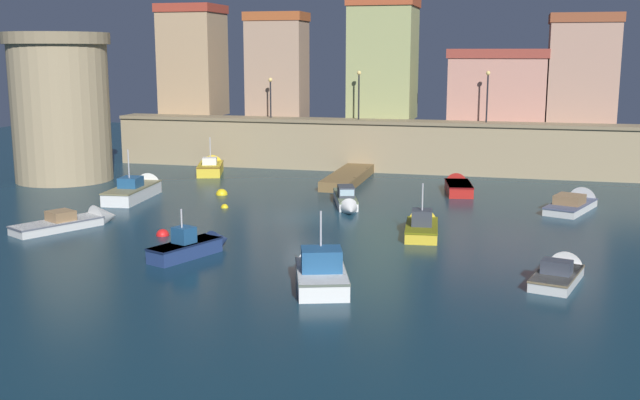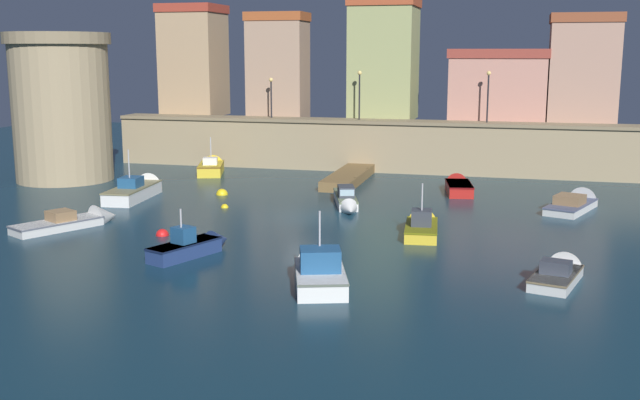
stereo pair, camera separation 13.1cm
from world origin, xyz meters
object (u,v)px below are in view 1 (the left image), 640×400
moored_boat_8 (576,203)px  moored_boat_4 (347,200)px  moored_boat_3 (458,186)px  mooring_buoy_1 (225,208)px  quay_lamp_2 (488,89)px  moored_boat_2 (194,246)px  moored_boat_5 (211,167)px  moored_boat_1 (561,272)px  moored_boat_7 (138,189)px  mooring_buoy_2 (222,195)px  quay_lamp_1 (359,88)px  mooring_buoy_0 (163,235)px  fortress_tower (61,107)px  quay_lamp_0 (270,91)px  moored_boat_6 (422,225)px  moored_boat_10 (320,270)px  moored_boat_0 (76,221)px

moored_boat_8 → moored_boat_4: bearing=123.2°
moored_boat_3 → mooring_buoy_1: bearing=114.4°
quay_lamp_2 → moored_boat_2: (-11.79, -26.93, -5.99)m
moored_boat_5 → mooring_buoy_1: (5.91, -12.33, -0.46)m
moored_boat_1 → mooring_buoy_1: size_ratio=10.15×
moored_boat_1 → mooring_buoy_1: 21.22m
moored_boat_7 → mooring_buoy_2: bearing=-73.7°
quay_lamp_1 → mooring_buoy_0: bearing=-102.3°
mooring_buoy_1 → moored_boat_3: bearing=34.2°
moored_boat_2 → fortress_tower: bearing=68.0°
quay_lamp_1 → moored_boat_5: size_ratio=0.72×
quay_lamp_2 → moored_boat_2: quay_lamp_2 is taller
quay_lamp_0 → quay_lamp_2: quay_lamp_2 is taller
quay_lamp_0 → mooring_buoy_0: (1.96, -23.83, -6.06)m
fortress_tower → quay_lamp_2: size_ratio=2.76×
fortress_tower → moored_boat_2: size_ratio=2.23×
quay_lamp_1 → moored_boat_2: quay_lamp_1 is taller
quay_lamp_1 → moored_boat_4: bearing=-81.2°
moored_boat_4 → moored_boat_6: bearing=25.5°
moored_boat_7 → moored_boat_3: bearing=-75.9°
quay_lamp_2 → moored_boat_1: 27.70m
quay_lamp_0 → quay_lamp_1: quay_lamp_1 is taller
moored_boat_10 → quay_lamp_0: bearing=3.7°
moored_boat_6 → mooring_buoy_1: size_ratio=11.00×
quay_lamp_1 → quay_lamp_2: quay_lamp_2 is taller
mooring_buoy_2 → moored_boat_2: bearing=-73.2°
moored_boat_0 → moored_boat_4: (12.75, 8.74, 0.09)m
moored_boat_2 → mooring_buoy_0: moored_boat_2 is taller
moored_boat_4 → moored_boat_5: size_ratio=1.23×
fortress_tower → quay_lamp_2: 30.91m
moored_boat_0 → moored_boat_6: (17.93, 3.17, 0.10)m
moored_boat_2 → moored_boat_10: moored_boat_10 is taller
moored_boat_7 → quay_lamp_1: bearing=-43.2°
moored_boat_1 → moored_boat_3: bearing=31.1°
quay_lamp_0 → moored_boat_0: 24.06m
mooring_buoy_0 → moored_boat_8: bearing=31.0°
quay_lamp_0 → moored_boat_7: (-4.22, -14.51, -5.57)m
mooring_buoy_0 → moored_boat_3: bearing=50.2°
moored_boat_1 → moored_boat_2: bearing=105.5°
moored_boat_1 → fortress_tower: bearing=78.1°
moored_boat_7 → moored_boat_2: bearing=-148.4°
mooring_buoy_0 → moored_boat_10: bearing=-30.5°
moored_boat_6 → moored_boat_7: moored_boat_7 is taller
moored_boat_2 → moored_boat_4: 13.28m
mooring_buoy_0 → mooring_buoy_1: (0.47, 7.32, 0.00)m
quay_lamp_0 → moored_boat_10: 32.21m
moored_boat_7 → moored_boat_8: moored_boat_7 is taller
moored_boat_6 → moored_boat_8: size_ratio=0.81×
moored_boat_7 → moored_boat_8: bearing=-88.5°
fortress_tower → moored_boat_2: (17.45, -16.97, -4.83)m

